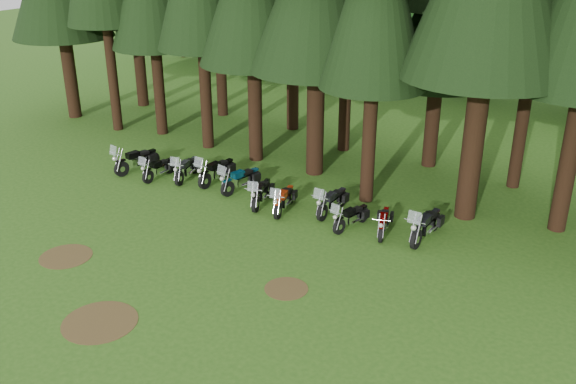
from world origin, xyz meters
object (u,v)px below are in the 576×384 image
Objects in this scene: motorcycle_0 at (137,161)px; motorcycle_2 at (187,169)px; motorcycle_10 at (426,226)px; motorcycle_6 at (284,200)px; motorcycle_1 at (159,169)px; motorcycle_8 at (351,218)px; motorcycle_3 at (217,172)px; motorcycle_9 at (384,223)px; motorcycle_4 at (241,180)px; motorcycle_5 at (261,194)px; motorcycle_7 at (332,202)px.

motorcycle_0 is 1.11× the size of motorcycle_2.
motorcycle_0 is 2.59m from motorcycle_2.
motorcycle_6 is at bearing -171.27° from motorcycle_10.
motorcycle_8 is (9.52, 0.37, -0.01)m from motorcycle_1.
motorcycle_8 is at bearing -5.37° from motorcycle_3.
motorcycle_4 is at bearing 158.88° from motorcycle_9.
motorcycle_9 is at bearing -16.05° from motorcycle_2.
motorcycle_1 is 0.89× the size of motorcycle_4.
motorcycle_0 is 10.94m from motorcycle_8.
motorcycle_1 is 2.70m from motorcycle_3.
motorcycle_10 is at bearing 3.34° from motorcycle_1.
motorcycle_3 reaches higher than motorcycle_1.
motorcycle_6 reaches higher than motorcycle_8.
motorcycle_2 is 4.35m from motorcycle_5.
motorcycle_9 is (4.14, 0.44, -0.05)m from motorcycle_6.
motorcycle_10 is (12.19, 1.05, 0.09)m from motorcycle_1.
motorcycle_8 is 1.05× the size of motorcycle_9.
motorcycle_3 reaches higher than motorcycle_5.
motorcycle_5 is at bearing -164.64° from motorcycle_7.
motorcycle_1 is 0.91× the size of motorcycle_7.
motorcycle_10 reaches higher than motorcycle_8.
motorcycle_6 reaches higher than motorcycle_9.
motorcycle_1 is 1.01× the size of motorcycle_8.
motorcycle_7 is 2.47m from motorcycle_9.
motorcycle_3 is 1.07× the size of motorcycle_7.
motorcycle_3 is at bearing 146.82° from motorcycle_5.
motorcycle_0 is at bearing 163.82° from motorcycle_9.
motorcycle_4 is 1.02× the size of motorcycle_7.
motorcycle_0 is 1.43m from motorcycle_1.
motorcycle_3 reaches higher than motorcycle_8.
motorcycle_6 is at bearing -19.72° from motorcycle_5.
motorcycle_5 reaches higher than motorcycle_8.
motorcycle_4 is (2.80, 0.31, 0.01)m from motorcycle_2.
motorcycle_0 reaches higher than motorcycle_5.
motorcycle_8 reaches higher than motorcycle_9.
motorcycle_0 is 1.08× the size of motorcycle_7.
motorcycle_2 is 9.60m from motorcycle_9.
motorcycle_0 is 1.20× the size of motorcycle_8.
motorcycle_4 is 0.94× the size of motorcycle_10.
motorcycle_8 is at bearing 3.38° from motorcycle_4.
motorcycle_4 is 1.13× the size of motorcycle_8.
motorcycle_0 reaches higher than motorcycle_1.
motorcycle_5 is at bearing 10.98° from motorcycle_0.
motorcycle_8 is (1.24, -0.72, -0.05)m from motorcycle_7.
motorcycle_9 is (8.23, -0.38, -0.09)m from motorcycle_3.
motorcycle_4 is 8.28m from motorcycle_10.
motorcycle_4 is 4.36m from motorcycle_7.
motorcycle_5 is at bearing -172.90° from motorcycle_10.
motorcycle_1 is at bearing -167.19° from motorcycle_8.
motorcycle_0 is 12.15m from motorcycle_9.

